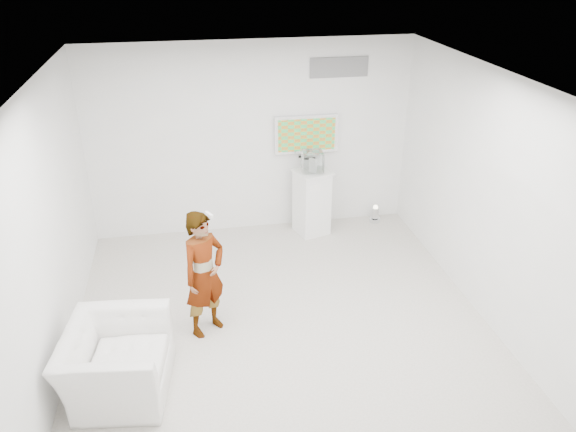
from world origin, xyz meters
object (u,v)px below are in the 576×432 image
object	(u,v)px
floor_uplight	(375,214)
pedestal	(312,202)
tv	(306,134)
armchair	(117,361)
person	(204,274)

from	to	relation	value
floor_uplight	pedestal	bearing A→B (deg)	-172.46
tv	armchair	bearing A→B (deg)	-128.42
person	floor_uplight	distance (m)	3.85
tv	person	bearing A→B (deg)	-124.27
person	armchair	size ratio (longest dim) A/B	1.37
armchair	person	bearing A→B (deg)	-40.70
floor_uplight	person	bearing A→B (deg)	-140.50
tv	armchair	size ratio (longest dim) A/B	0.87
tv	floor_uplight	xyz separation A→B (m)	(1.17, -0.17, -1.41)
pedestal	person	bearing A→B (deg)	-128.42
person	armchair	bearing A→B (deg)	-175.56
pedestal	armchair	bearing A→B (deg)	-131.52
tv	pedestal	xyz separation A→B (m)	(0.04, -0.32, -1.02)
armchair	pedestal	bearing A→B (deg)	-33.75
pedestal	floor_uplight	distance (m)	1.20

